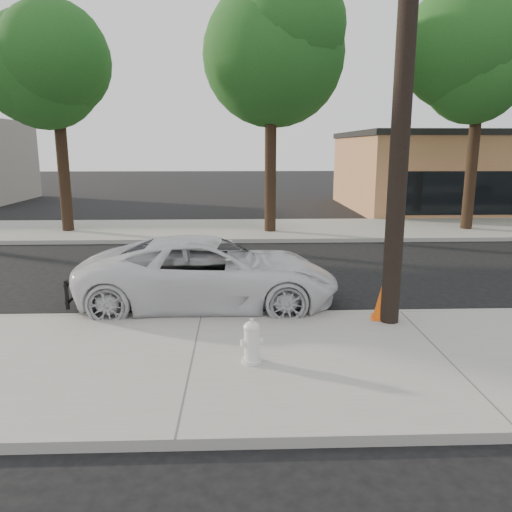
% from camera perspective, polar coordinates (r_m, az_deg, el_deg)
% --- Properties ---
extents(ground, '(120.00, 120.00, 0.00)m').
position_cam_1_polar(ground, '(12.11, -5.50, -3.95)').
color(ground, black).
rests_on(ground, ground).
extents(near_sidewalk, '(90.00, 4.40, 0.15)m').
position_cam_1_polar(near_sidewalk, '(8.06, -7.31, -12.07)').
color(near_sidewalk, gray).
rests_on(near_sidewalk, ground).
extents(far_sidewalk, '(90.00, 5.00, 0.15)m').
position_cam_1_polar(far_sidewalk, '(20.39, -4.13, 2.99)').
color(far_sidewalk, gray).
rests_on(far_sidewalk, ground).
extents(curb_near, '(90.00, 0.12, 0.16)m').
position_cam_1_polar(curb_near, '(10.10, -6.20, -6.90)').
color(curb_near, '#9E9B93').
rests_on(curb_near, ground).
extents(building_main, '(18.00, 10.00, 4.00)m').
position_cam_1_polar(building_main, '(31.57, 27.15, 8.52)').
color(building_main, '#B67A4B').
rests_on(building_main, ground).
extents(utility_pole, '(1.40, 0.34, 9.00)m').
position_cam_1_polar(utility_pole, '(9.44, 16.59, 19.82)').
color(utility_pole, black).
rests_on(utility_pole, near_sidewalk).
extents(tree_b, '(4.34, 4.20, 8.45)m').
position_cam_1_polar(tree_b, '(20.91, -21.57, 19.15)').
color(tree_b, black).
rests_on(tree_b, far_sidewalk).
extents(tree_c, '(4.96, 4.80, 9.55)m').
position_cam_1_polar(tree_c, '(19.62, 2.46, 22.70)').
color(tree_c, black).
rests_on(tree_c, far_sidewalk).
extents(tree_d, '(4.50, 4.35, 8.75)m').
position_cam_1_polar(tree_d, '(21.93, 24.95, 19.09)').
color(tree_d, black).
rests_on(tree_d, far_sidewalk).
extents(police_cruiser, '(5.47, 2.55, 1.51)m').
position_cam_1_polar(police_cruiser, '(10.73, -5.27, -1.90)').
color(police_cruiser, silver).
rests_on(police_cruiser, ground).
extents(fire_hydrant, '(0.36, 0.32, 0.66)m').
position_cam_1_polar(fire_hydrant, '(7.73, -0.49, -9.88)').
color(fire_hydrant, silver).
rests_on(fire_hydrant, near_sidewalk).
extents(traffic_cone, '(0.51, 0.51, 0.80)m').
position_cam_1_polar(traffic_cone, '(9.91, 14.31, -4.79)').
color(traffic_cone, '#FE5E0D').
rests_on(traffic_cone, near_sidewalk).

